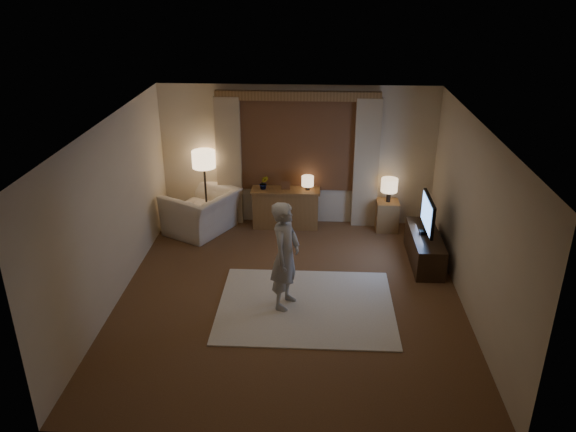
# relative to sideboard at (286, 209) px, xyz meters

# --- Properties ---
(room) EXTENTS (5.04, 5.54, 2.64)m
(room) POSITION_rel_sideboard_xyz_m (0.20, -2.00, 0.98)
(room) COLOR brown
(room) RESTS_ON ground
(rug) EXTENTS (2.50, 2.00, 0.02)m
(rug) POSITION_rel_sideboard_xyz_m (0.45, -2.73, -0.34)
(rug) COLOR beige
(rug) RESTS_ON floor
(sideboard) EXTENTS (1.20, 0.40, 0.70)m
(sideboard) POSITION_rel_sideboard_xyz_m (0.00, 0.00, 0.00)
(sideboard) COLOR brown
(sideboard) RESTS_ON floor
(picture_frame) EXTENTS (0.16, 0.02, 0.20)m
(picture_frame) POSITION_rel_sideboard_xyz_m (0.00, 0.00, 0.45)
(picture_frame) COLOR brown
(picture_frame) RESTS_ON sideboard
(plant) EXTENTS (0.17, 0.13, 0.30)m
(plant) POSITION_rel_sideboard_xyz_m (-0.40, 0.00, 0.50)
(plant) COLOR #999999
(plant) RESTS_ON sideboard
(table_lamp_sideboard) EXTENTS (0.22, 0.22, 0.30)m
(table_lamp_sideboard) POSITION_rel_sideboard_xyz_m (0.40, 0.00, 0.55)
(table_lamp_sideboard) COLOR black
(table_lamp_sideboard) RESTS_ON sideboard
(floor_lamp) EXTENTS (0.42, 0.42, 1.44)m
(floor_lamp) POSITION_rel_sideboard_xyz_m (-1.48, 0.00, 0.86)
(floor_lamp) COLOR black
(floor_lamp) RESTS_ON floor
(armchair) EXTENTS (1.48, 1.54, 0.77)m
(armchair) POSITION_rel_sideboard_xyz_m (-1.52, -0.30, 0.04)
(armchair) COLOR beige
(armchair) RESTS_ON floor
(side_table) EXTENTS (0.40, 0.40, 0.56)m
(side_table) POSITION_rel_sideboard_xyz_m (1.87, -0.05, -0.07)
(side_table) COLOR brown
(side_table) RESTS_ON floor
(table_lamp_side) EXTENTS (0.30, 0.30, 0.44)m
(table_lamp_side) POSITION_rel_sideboard_xyz_m (1.87, -0.05, 0.52)
(table_lamp_side) COLOR black
(table_lamp_side) RESTS_ON side_table
(tv_stand) EXTENTS (0.45, 1.40, 0.50)m
(tv_stand) POSITION_rel_sideboard_xyz_m (2.35, -1.27, -0.10)
(tv_stand) COLOR black
(tv_stand) RESTS_ON floor
(tv) EXTENTS (0.22, 0.88, 0.64)m
(tv) POSITION_rel_sideboard_xyz_m (2.35, -1.27, 0.50)
(tv) COLOR black
(tv) RESTS_ON tv_stand
(person) EXTENTS (0.55, 0.67, 1.58)m
(person) POSITION_rel_sideboard_xyz_m (0.15, -2.72, 0.46)
(person) COLOR gray
(person) RESTS_ON rug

